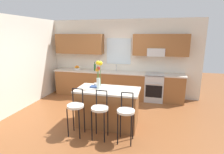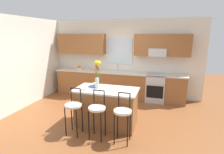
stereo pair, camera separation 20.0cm
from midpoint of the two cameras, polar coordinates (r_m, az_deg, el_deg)
ground_plane at (r=4.99m, az=-4.20°, el=-12.62°), size 14.00×14.00×0.00m
wall_left at (r=6.12m, az=-26.92°, el=4.10°), size 0.12×4.60×2.70m
back_wall_assembly at (r=6.42m, az=1.42°, el=7.37°), size 5.60×0.50×2.70m
counter_run at (r=6.36m, az=0.57°, el=-2.31°), size 4.56×0.64×0.92m
sink_faucet at (r=6.37m, az=0.45°, el=3.22°), size 0.02×0.13×0.23m
oven_range at (r=6.17m, az=12.30°, el=-3.17°), size 0.60×0.64×0.92m
kitchen_island at (r=4.42m, az=-2.68°, el=-9.54°), size 1.50×0.79×0.92m
bar_stool_near at (r=4.03m, az=-12.88°, el=-9.56°), size 0.36×0.36×1.04m
bar_stool_middle at (r=3.82m, az=-5.39°, el=-10.56°), size 0.36×0.36×1.04m
bar_stool_far at (r=3.69m, az=2.85°, el=-11.45°), size 0.36×0.36×1.04m
flower_vase at (r=4.21m, az=-5.64°, el=1.40°), size 0.17×0.14×0.68m
mug_ceramic at (r=4.48m, az=-6.50°, el=-2.48°), size 0.08×0.08×0.09m
cookbook at (r=4.44m, az=-6.94°, el=-3.03°), size 0.20×0.15×0.03m
fruit_bowl_oranges at (r=6.75m, az=-11.89°, el=2.76°), size 0.24×0.24×0.16m
bottle_olive_oil at (r=6.46m, az=-6.36°, el=3.15°), size 0.06×0.06×0.31m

